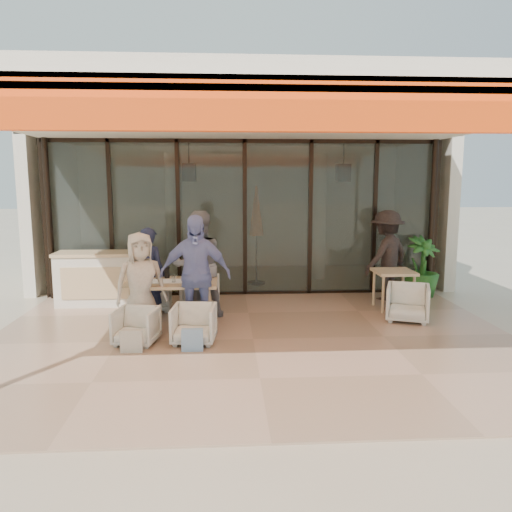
{
  "coord_description": "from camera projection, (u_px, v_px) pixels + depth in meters",
  "views": [
    {
      "loc": [
        -0.4,
        -7.2,
        2.4
      ],
      "look_at": [
        0.1,
        0.9,
        1.15
      ],
      "focal_mm": 35.0,
      "sensor_mm": 36.0,
      "label": 1
    }
  ],
  "objects": [
    {
      "name": "ground",
      "position": [
        253.0,
        341.0,
        7.5
      ],
      "size": [
        70.0,
        70.0,
        0.0
      ],
      "primitive_type": "plane",
      "color": "#C6B293",
      "rests_on": "ground"
    },
    {
      "name": "terrace_floor",
      "position": [
        253.0,
        340.0,
        7.5
      ],
      "size": [
        8.0,
        6.0,
        0.01
      ],
      "primitive_type": "cube",
      "color": "tan",
      "rests_on": "ground"
    },
    {
      "name": "terrace_structure",
      "position": [
        254.0,
        116.0,
        6.74
      ],
      "size": [
        8.0,
        6.0,
        3.4
      ],
      "color": "silver",
      "rests_on": "ground"
    },
    {
      "name": "glass_storefront",
      "position": [
        245.0,
        219.0,
        10.21
      ],
      "size": [
        8.08,
        0.1,
        3.2
      ],
      "color": "#9EADA3",
      "rests_on": "ground"
    },
    {
      "name": "interior_block",
      "position": [
        241.0,
        186.0,
        12.4
      ],
      "size": [
        9.05,
        3.62,
        3.52
      ],
      "color": "silver",
      "rests_on": "ground"
    },
    {
      "name": "host_counter",
      "position": [
        106.0,
        278.0,
        9.52
      ],
      "size": [
        1.85,
        0.65,
        1.04
      ],
      "color": "silver",
      "rests_on": "ground"
    },
    {
      "name": "dining_table",
      "position": [
        171.0,
        285.0,
        8.19
      ],
      "size": [
        1.5,
        0.9,
        0.93
      ],
      "color": "#DDBF87",
      "rests_on": "ground"
    },
    {
      "name": "chair_far_left",
      "position": [
        154.0,
        295.0,
        9.16
      ],
      "size": [
        0.61,
        0.58,
        0.61
      ],
      "primitive_type": "imported",
      "rotation": [
        0.0,
        0.0,
        3.18
      ],
      "color": "white",
      "rests_on": "ground"
    },
    {
      "name": "chair_far_right",
      "position": [
        200.0,
        291.0,
        9.2
      ],
      "size": [
        0.7,
        0.66,
        0.72
      ],
      "primitive_type": "imported",
      "rotation": [
        0.0,
        0.0,
        3.13
      ],
      "color": "white",
      "rests_on": "ground"
    },
    {
      "name": "chair_near_left",
      "position": [
        136.0,
        325.0,
        7.28
      ],
      "size": [
        0.67,
        0.65,
        0.6
      ],
      "primitive_type": "imported",
      "rotation": [
        0.0,
        0.0,
        -0.19
      ],
      "color": "white",
      "rests_on": "ground"
    },
    {
      "name": "chair_near_right",
      "position": [
        194.0,
        322.0,
        7.33
      ],
      "size": [
        0.67,
        0.64,
        0.64
      ],
      "primitive_type": "imported",
      "rotation": [
        0.0,
        0.0,
        -0.1
      ],
      "color": "white",
      "rests_on": "ground"
    },
    {
      "name": "diner_navy",
      "position": [
        149.0,
        273.0,
        8.59
      ],
      "size": [
        0.68,
        0.57,
        1.6
      ],
      "primitive_type": "imported",
      "rotation": [
        0.0,
        0.0,
        2.76
      ],
      "color": "#181F34",
      "rests_on": "ground"
    },
    {
      "name": "diner_grey",
      "position": [
        198.0,
        265.0,
        8.62
      ],
      "size": [
        1.09,
        0.97,
        1.87
      ],
      "primitive_type": "imported",
      "rotation": [
        0.0,
        0.0,
        3.48
      ],
      "color": "slate",
      "rests_on": "ground"
    },
    {
      "name": "diner_cream",
      "position": [
        141.0,
        284.0,
        7.7
      ],
      "size": [
        0.91,
        0.75,
        1.6
      ],
      "primitive_type": "imported",
      "rotation": [
        0.0,
        0.0,
        0.35
      ],
      "color": "beige",
      "rests_on": "ground"
    },
    {
      "name": "diner_periwinkle",
      "position": [
        195.0,
        275.0,
        7.73
      ],
      "size": [
        1.1,
        0.47,
        1.87
      ],
      "primitive_type": "imported",
      "rotation": [
        0.0,
        0.0,
        -0.01
      ],
      "color": "#7883C8",
      "rests_on": "ground"
    },
    {
      "name": "tote_bag_cream",
      "position": [
        131.0,
        342.0,
        6.91
      ],
      "size": [
        0.3,
        0.1,
        0.34
      ],
      "primitive_type": "cube",
      "color": "silver",
      "rests_on": "ground"
    },
    {
      "name": "tote_bag_blue",
      "position": [
        192.0,
        341.0,
        6.96
      ],
      "size": [
        0.3,
        0.1,
        0.34
      ],
      "primitive_type": "cube",
      "color": "#99BFD8",
      "rests_on": "ground"
    },
    {
      "name": "side_table",
      "position": [
        394.0,
        276.0,
        9.16
      ],
      "size": [
        0.7,
        0.7,
        0.74
      ],
      "color": "#DDBF87",
      "rests_on": "ground"
    },
    {
      "name": "side_chair",
      "position": [
        408.0,
        301.0,
        8.47
      ],
      "size": [
        0.87,
        0.85,
        0.71
      ],
      "primitive_type": "imported",
      "rotation": [
        0.0,
        0.0,
        -0.36
      ],
      "color": "white",
      "rests_on": "ground"
    },
    {
      "name": "standing_woman",
      "position": [
        386.0,
        256.0,
        9.9
      ],
      "size": [
        1.34,
        1.23,
        1.8
      ],
      "primitive_type": "imported",
      "rotation": [
        0.0,
        0.0,
        3.78
      ],
      "color": "black",
      "rests_on": "ground"
    },
    {
      "name": "potted_palm",
      "position": [
        421.0,
        267.0,
        10.16
      ],
      "size": [
        0.9,
        0.9,
        1.26
      ],
      "primitive_type": "imported",
      "rotation": [
        0.0,
        0.0,
        0.35
      ],
      "color": "#1E5919",
      "rests_on": "ground"
    }
  ]
}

